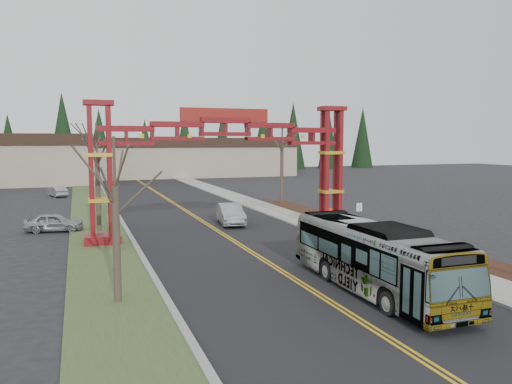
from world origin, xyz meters
name	(u,v)px	position (x,y,z in m)	size (l,w,h in m)	color
ground	(374,330)	(0.00, 0.00, 0.00)	(200.00, 200.00, 0.00)	black
road	(201,221)	(0.00, 25.00, 0.01)	(12.00, 110.00, 0.02)	black
lane_line_left	(200,220)	(-0.12, 25.00, 0.03)	(0.12, 100.00, 0.01)	gold
lane_line_right	(203,220)	(0.12, 25.00, 0.03)	(0.12, 100.00, 0.01)	gold
curb_right	(272,216)	(6.15, 25.00, 0.07)	(0.30, 110.00, 0.15)	gray
sidewalk_right	(287,215)	(7.60, 25.00, 0.08)	(2.60, 110.00, 0.14)	gray
landscape_strip	(427,248)	(10.20, 10.00, 0.06)	(2.60, 50.00, 0.12)	black
grass_median	(98,226)	(-8.00, 25.00, 0.04)	(4.00, 110.00, 0.08)	#3B4D26
curb_left	(123,224)	(-6.15, 25.00, 0.07)	(0.30, 110.00, 0.15)	gray
gateway_arch	(225,148)	(0.00, 18.00, 5.98)	(18.20, 1.60, 8.90)	#600C0F
retail_building_east	(184,156)	(10.00, 79.95, 3.51)	(38.00, 20.30, 7.00)	gray
conifer_treeline	(125,141)	(0.25, 92.00, 6.49)	(116.10, 5.60, 13.00)	black
transit_bus	(373,257)	(2.44, 3.85, 1.49)	(2.50, 10.71, 2.98)	#999DA0
silver_sedan	(230,214)	(1.73, 22.52, 0.80)	(1.69, 4.85, 1.60)	#A5A8AD
parked_car_near_a	(54,222)	(-11.00, 23.73, 0.67)	(1.59, 3.95, 1.35)	#999DA1
parked_car_far_a	(57,191)	(-11.58, 47.83, 0.62)	(1.31, 3.75, 1.24)	#A6A8AE
bare_tree_median_near	(115,187)	(-8.00, 5.92, 4.64)	(2.98, 2.98, 6.63)	#382D26
bare_tree_median_mid	(97,155)	(-8.00, 22.65, 5.49)	(3.31, 3.31, 7.71)	#382D26
bare_tree_median_far	(91,142)	(-8.00, 37.42, 6.36)	(3.47, 3.47, 8.70)	#382D26
bare_tree_right_far	(282,146)	(10.00, 31.98, 5.90)	(3.45, 3.45, 8.21)	#382D26
street_sign	(359,212)	(9.07, 15.82, 1.54)	(0.49, 0.14, 2.15)	#3F3F44
barrel_south	(355,226)	(8.93, 16.14, 0.49)	(0.53, 0.53, 0.99)	#FF470E
barrel_mid	(335,221)	(8.64, 18.43, 0.52)	(0.56, 0.56, 1.03)	#FF470E
barrel_north	(332,215)	(9.75, 21.06, 0.51)	(0.56, 0.56, 1.03)	#FF470E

